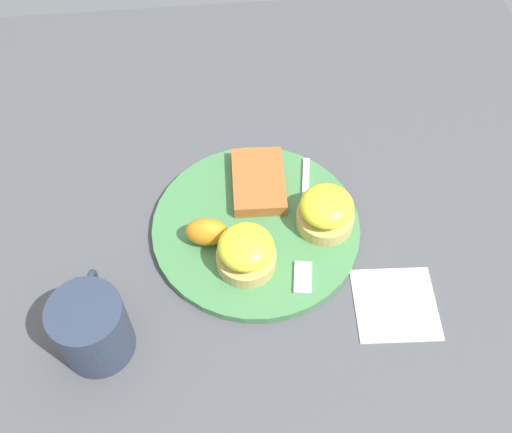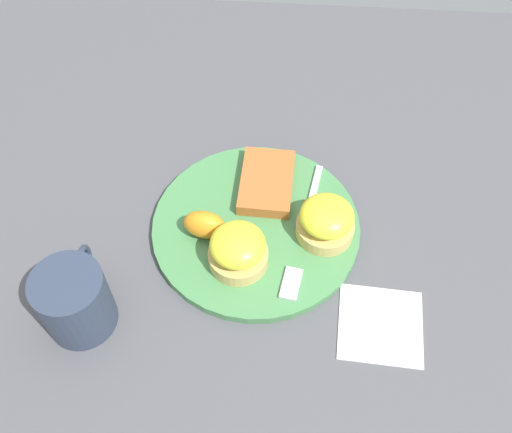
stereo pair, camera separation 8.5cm
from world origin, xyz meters
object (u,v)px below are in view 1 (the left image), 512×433
sandwich_benedict_left (246,252)px  sandwich_benedict_right (326,211)px  orange_wedge (207,232)px  hashbrown_patty (258,181)px  cup (92,328)px  fork (304,230)px

sandwich_benedict_left → sandwich_benedict_right: 0.13m
orange_wedge → sandwich_benedict_left: bearing=-129.8°
hashbrown_patty → cup: (-0.23, 0.23, 0.03)m
orange_wedge → cup: 0.20m
orange_wedge → fork: bearing=-89.2°
hashbrown_patty → fork: (-0.09, -0.06, -0.01)m
fork → cup: size_ratio=1.92×
cup → sandwich_benedict_right: bearing=-64.5°
fork → cup: cup is taller
sandwich_benedict_right → cup: cup is taller
orange_wedge → cup: (-0.14, 0.15, 0.01)m
sandwich_benedict_right → hashbrown_patty: 0.12m
sandwich_benedict_right → fork: 0.04m
sandwich_benedict_left → fork: sandwich_benedict_left is taller
sandwich_benedict_left → orange_wedge: bearing=50.2°
sandwich_benedict_right → hashbrown_patty: (0.08, 0.09, -0.02)m
sandwich_benedict_left → sandwich_benedict_right: bearing=-64.6°
hashbrown_patty → fork: size_ratio=0.50×
fork → cup: bearing=116.1°
sandwich_benedict_right → sandwich_benedict_left: bearing=115.4°
sandwich_benedict_left → fork: size_ratio=0.35×
sandwich_benedict_left → cup: 0.22m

